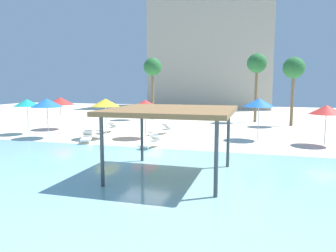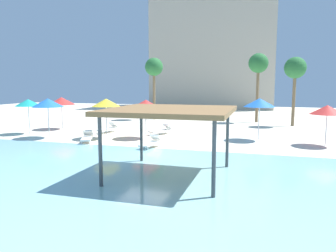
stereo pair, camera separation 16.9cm
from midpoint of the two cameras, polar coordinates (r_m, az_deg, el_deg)
name	(u,v)px [view 1 (the left image)]	position (r m, az deg, el deg)	size (l,w,h in m)	color
ground_plane	(144,154)	(17.48, -4.50, -4.96)	(80.00, 80.00, 0.00)	beige
lagoon_water	(97,182)	(12.84, -12.78, -9.60)	(44.00, 13.50, 0.04)	#8CC6CC
shade_pavilion	(172,112)	(12.82, 0.33, 2.46)	(4.80, 4.80, 2.79)	#42474C
beach_umbrella_red_0	(145,104)	(22.31, -4.26, 3.92)	(2.04, 2.04, 2.67)	silver
beach_umbrella_teal_1	(27,103)	(26.34, -23.83, 3.79)	(1.90, 1.90, 2.63)	silver
beach_umbrella_blue_3	(259,103)	(22.36, 15.56, 4.02)	(2.07, 2.07, 2.81)	silver
beach_umbrella_red_4	(60,101)	(28.24, -18.67, 4.21)	(2.26, 2.26, 2.66)	silver
beach_umbrella_red_5	(327,110)	(21.79, 26.02, 2.61)	(2.04, 2.04, 2.48)	silver
beach_umbrella_yellow_6	(106,103)	(22.58, -11.19, 4.07)	(1.95, 1.95, 2.75)	silver
beach_umbrella_blue_7	(47,103)	(23.79, -20.81, 3.86)	(2.14, 2.14, 2.76)	silver
lounge_chair_0	(87,137)	(21.53, -14.41, -1.93)	(1.32, 1.98, 0.74)	white
lounge_chair_1	(108,128)	(25.50, -10.75, -0.39)	(1.05, 1.99, 0.74)	white
lounge_chair_2	(151,142)	(19.09, -3.23, -2.88)	(0.86, 1.96, 0.74)	white
lounge_chair_3	(161,130)	(24.14, -1.42, -0.70)	(1.53, 1.92, 0.74)	white
palm_tree_0	(257,65)	(33.01, 15.29, 10.36)	(1.90, 1.90, 6.71)	brown
palm_tree_1	(294,69)	(30.99, 21.18, 9.30)	(1.90, 1.90, 6.12)	brown
palm_tree_2	(153,68)	(34.43, -2.88, 10.13)	(1.90, 1.90, 6.49)	brown
hotel_block_0	(213,51)	(54.26, 7.81, 12.98)	(18.66, 11.34, 18.13)	#B2A893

